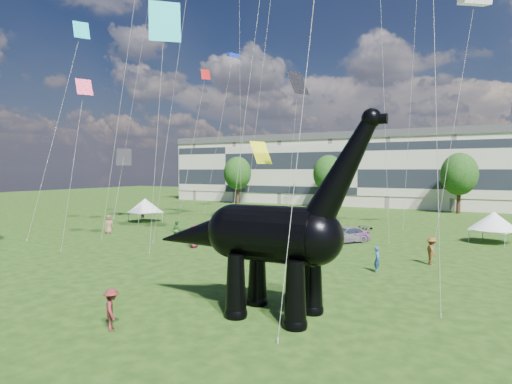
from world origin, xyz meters
The scene contains 13 objects.
ground centered at (0.00, 0.00, 0.00)m, with size 220.00×220.00×0.00m, color #16330C.
terrace_row centered at (-8.00, 62.00, 6.00)m, with size 78.00×11.00×12.00m, color beige.
tree_far_left centered at (-30.00, 53.00, 6.29)m, with size 5.20×5.20×9.44m.
tree_mid_left centered at (-12.00, 53.00, 6.29)m, with size 5.20×5.20×9.44m.
tree_mid_right centered at (8.00, 53.00, 6.29)m, with size 5.20×5.20×9.44m.
dinosaur_sculpture centered at (3.40, 0.56, 3.46)m, with size 11.19×3.13×9.17m.
car_silver centered at (-8.09, 23.62, 0.70)m, with size 1.65×4.09×1.39m, color silver.
car_grey centered at (-5.68, 21.29, 0.83)m, with size 1.76×5.06×1.67m, color slate.
car_white centered at (-7.87, 24.84, 0.75)m, with size 2.49×5.40×1.50m, color silver.
car_dark centered at (0.97, 20.51, 0.68)m, with size 1.90×4.67×1.35m, color #595960.
gazebo_far centered at (12.41, 26.57, 1.95)m, with size 5.14×5.14×2.77m.
gazebo_left centered at (-25.16, 23.20, 2.03)m, with size 5.42×5.42×2.89m.
visitors centered at (-1.65, 15.88, 0.90)m, with size 49.99×35.16×1.89m.
Camera 1 is at (12.16, -16.13, 6.44)m, focal length 30.00 mm.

